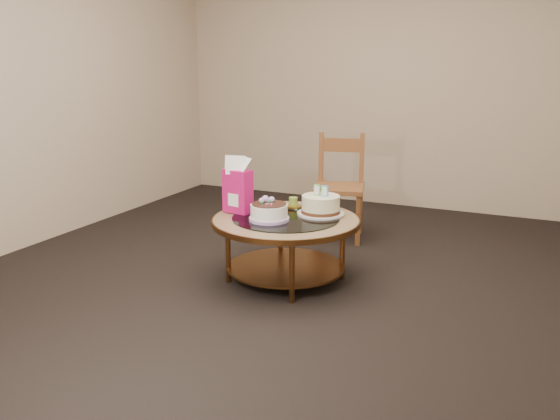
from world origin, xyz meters
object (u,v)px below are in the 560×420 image
at_px(gift_bag, 238,185).
at_px(dining_chair, 339,186).
at_px(cream_cake, 321,205).
at_px(coffee_table, 286,229).
at_px(decorated_cake, 269,213).

distance_m(gift_bag, dining_chair, 1.23).
height_order(cream_cake, dining_chair, dining_chair).
distance_m(coffee_table, decorated_cake, 0.19).
bearing_deg(dining_chair, coffee_table, -103.95).
distance_m(decorated_cake, cream_cake, 0.39).
bearing_deg(gift_bag, dining_chair, 82.67).
relative_size(gift_bag, dining_chair, 0.44).
bearing_deg(decorated_cake, coffee_table, 57.06).
bearing_deg(dining_chair, decorated_cake, -107.37).
bearing_deg(decorated_cake, dining_chair, 87.64).
relative_size(cream_cake, gift_bag, 0.84).
height_order(decorated_cake, dining_chair, dining_chair).
bearing_deg(coffee_table, gift_bag, -178.26).
bearing_deg(cream_cake, gift_bag, -152.03).
relative_size(coffee_table, cream_cake, 3.09).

